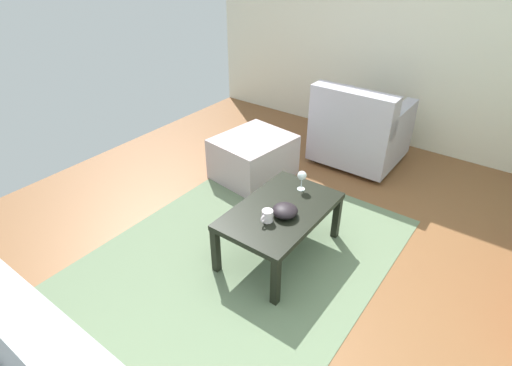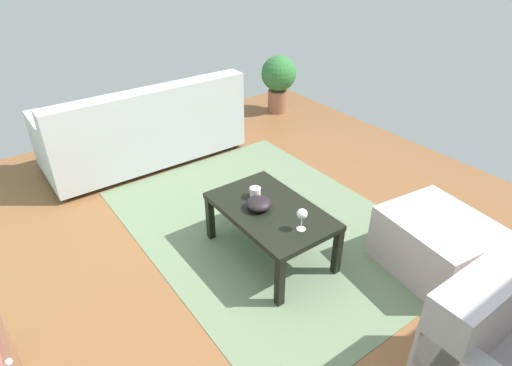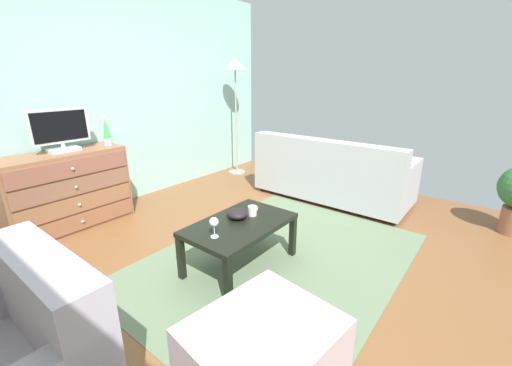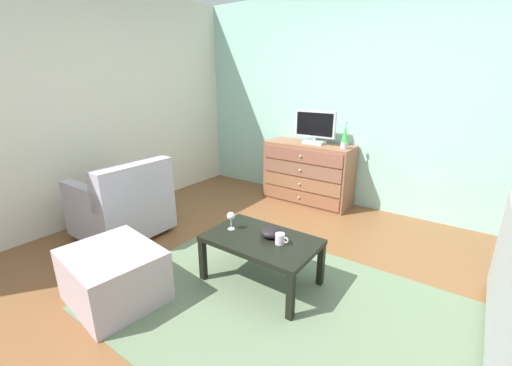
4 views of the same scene
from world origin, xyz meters
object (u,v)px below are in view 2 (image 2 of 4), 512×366
Objects in this scene: couch_large at (145,131)px; wine_glass at (302,215)px; ottoman at (436,244)px; potted_plant at (279,79)px; coffee_table at (271,214)px; mug at (255,193)px; bowl_decorative at (259,204)px.

wine_glass is at bearing -176.73° from couch_large.
wine_glass is 0.22× the size of ottoman.
potted_plant is (2.99, -0.99, 0.23)m from ottoman.
potted_plant is (2.19, -1.82, 0.08)m from coffee_table.
couch_large is at bearing 97.81° from potted_plant.
potted_plant reaches higher than wine_glass.
mug is at bearing 2.52° from wine_glass.
couch_large is at bearing 3.39° from coffee_table.
ottoman is 0.97× the size of potted_plant.
mug is (0.48, 0.02, -0.07)m from wine_glass.
coffee_table is 0.35m from wine_glass.
ottoman is at bearing 161.73° from potted_plant.
wine_glass is 2.24m from couch_large.
wine_glass is 3.08m from potted_plant.
wine_glass is 1.01m from ottoman.
couch_large is 2.70× the size of potted_plant.
ottoman is (-2.72, -0.95, -0.12)m from couch_large.
couch_large reaches higher than potted_plant.
wine_glass reaches higher than bowl_decorative.
ottoman is (-0.97, -0.84, -0.24)m from mug.
couch_large is 2.77× the size of ottoman.
coffee_table is 0.47× the size of couch_large.
coffee_table is at bearing -176.61° from couch_large.
bowl_decorative is 2.86m from potted_plant.
coffee_table is 5.11× the size of bowl_decorative.
wine_glass is 0.37m from bowl_decorative.
wine_glass is 0.88× the size of bowl_decorative.
wine_glass is at bearing 144.07° from potted_plant.
couch_large reaches higher than bowl_decorative.
wine_glass is (-0.30, -0.01, 0.17)m from coffee_table.
couch_large reaches higher than ottoman.
potted_plant reaches higher than coffee_table.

